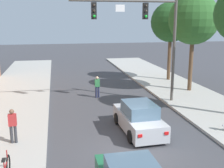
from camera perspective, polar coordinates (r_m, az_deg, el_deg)
ground_plane at (r=13.00m, az=5.28°, el=-13.54°), size 120.00×120.00×0.00m
traffic_signal_mast at (r=19.15m, az=6.91°, el=11.56°), size 7.18×0.38×7.50m
car_lead_silver at (r=14.92m, az=5.42°, el=-6.97°), size 1.95×4.29×1.60m
pedestrian_sidewalk_left_walker at (r=13.90m, az=-19.44°, el=-7.70°), size 0.36×0.22×1.64m
pedestrian_crossing_road at (r=21.27m, az=-3.00°, el=-0.37°), size 0.36×0.22×1.64m
street_tree_second at (r=23.30m, az=16.17°, el=12.42°), size 3.93×3.93×7.64m
street_tree_third at (r=27.24m, az=11.81°, el=12.12°), size 3.71×3.71×7.28m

